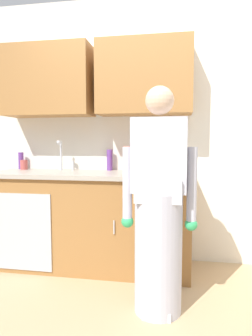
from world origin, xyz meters
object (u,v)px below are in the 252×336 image
person_at_sink (158,218)px  knife_on_counter (137,175)px  sink (60,173)px  bottle_soap (21,161)px  bottle_cleaner_spray (110,160)px  cup_by_sink (24,165)px  bottle_dish_liquid (127,159)px

person_at_sink → knife_on_counter: 0.62m
sink → person_at_sink: bearing=-34.1°
bottle_soap → bottle_cleaner_spray: bearing=0.2°
person_at_sink → knife_on_counter: size_ratio=6.75×
cup_by_sink → bottle_dish_liquid: bearing=0.1°
sink → bottle_dish_liquid: (0.66, 0.16, 0.14)m
bottle_dish_liquid → bottle_cleaner_spray: 0.21m
sink → knife_on_counter: sink is taller
sink → cup_by_sink: (-0.47, 0.16, 0.07)m
knife_on_counter → bottle_cleaner_spray: bearing=144.4°
bottle_cleaner_spray → sink: bearing=-154.0°
bottle_dish_liquid → bottle_cleaner_spray: bearing=161.0°
person_at_sink → knife_on_counter: person_at_sink is taller
bottle_dish_liquid → bottle_cleaner_spray: size_ratio=1.17×
sink → person_at_sink: 1.27m
sink → bottle_dish_liquid: sink is taller
bottle_cleaner_spray → bottle_dish_liquid: bearing=-19.0°
cup_by_sink → knife_on_counter: size_ratio=0.42×
bottle_soap → bottle_cleaner_spray: size_ratio=0.84×
sink → bottle_cleaner_spray: sink is taller
bottle_soap → knife_on_counter: bottle_soap is taller
sink → bottle_cleaner_spray: bearing=26.0°
person_at_sink → bottle_dish_liquid: (-0.37, 0.85, 0.37)m
bottle_soap → bottle_dish_liquid: size_ratio=0.72×
cup_by_sink → person_at_sink: bearing=-29.6°
person_at_sink → bottle_soap: size_ratio=8.91×
person_at_sink → bottle_cleaner_spray: person_at_sink is taller
person_at_sink → cup_by_sink: person_at_sink is taller
bottle_cleaner_spray → cup_by_sink: 0.93m
bottle_dish_liquid → knife_on_counter: 0.39m
person_at_sink → bottle_cleaner_spray: 1.14m
sink → cup_by_sink: bearing=161.6°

